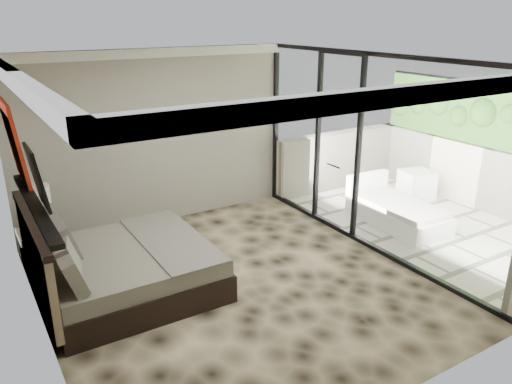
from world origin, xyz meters
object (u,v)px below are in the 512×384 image
ottoman (416,185)px  lounger (395,211)px  nightstand (43,246)px  bed (120,268)px  table_lamp (37,203)px

ottoman → lounger: (-1.19, -0.62, -0.06)m
nightstand → ottoman: 6.48m
bed → lounger: size_ratio=1.19×
bed → ottoman: bearing=4.2°
nightstand → ottoman: nightstand is taller
table_lamp → nightstand: bearing=131.6°
bed → lounger: bed is taller
table_lamp → lounger: size_ratio=0.37×
bed → table_lamp: bearing=118.6°
table_lamp → bed: bearing=-61.4°
ottoman → lounger: size_ratio=0.31×
nightstand → lounger: size_ratio=0.33×
ottoman → bed: bearing=-175.8°
table_lamp → ottoman: table_lamp is taller
bed → table_lamp: 1.53m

